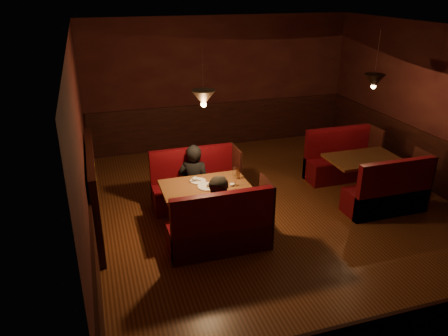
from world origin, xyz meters
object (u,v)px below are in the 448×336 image
object	(u,v)px
second_table	(362,167)
second_bench_near	(388,195)
diner_b	(221,202)
main_table	(206,194)
second_bench_far	(340,162)
diner_a	(194,166)
main_bench_far	(196,188)
main_bench_near	(222,232)

from	to	relation	value
second_table	second_bench_near	xyz separation A→B (m)	(0.03, -0.74, -0.21)
diner_b	main_table	bearing A→B (deg)	112.00
second_bench_far	second_bench_near	size ratio (longest dim) A/B	1.00
second_bench_far	diner_a	xyz separation A→B (m)	(-2.99, -0.31, 0.42)
diner_a	main_bench_far	bearing A→B (deg)	-101.75
main_bench_far	main_bench_near	distance (m)	1.50
main_table	second_bench_near	world-z (taller)	second_bench_near
main_table	main_bench_far	world-z (taller)	main_bench_far
main_bench_far	second_bench_far	world-z (taller)	main_bench_far
main_table	diner_b	xyz separation A→B (m)	(0.06, -0.61, 0.17)
main_bench_near	diner_b	distance (m)	0.43
main_table	second_table	world-z (taller)	main_table
main_table	second_table	xyz separation A→B (m)	(2.94, 0.26, -0.02)
main_table	main_bench_far	xyz separation A→B (m)	(0.01, 0.75, -0.23)
main_table	second_bench_near	bearing A→B (deg)	-9.21
second_bench_far	second_bench_near	distance (m)	1.49
second_bench_far	main_table	bearing A→B (deg)	-161.23
second_bench_near	second_bench_far	bearing A→B (deg)	90.00
diner_a	main_bench_near	bearing A→B (deg)	112.78
main_table	second_bench_far	size ratio (longest dim) A/B	0.96
second_table	diner_b	xyz separation A→B (m)	(-2.88, -0.87, 0.19)
main_bench_far	diner_a	world-z (taller)	diner_a
main_table	main_bench_far	size ratio (longest dim) A/B	0.91
main_table	second_bench_near	distance (m)	3.01
second_bench_near	diner_b	xyz separation A→B (m)	(-2.91, -0.13, 0.40)
second_bench_near	second_table	bearing A→B (deg)	92.20
main_table	second_bench_far	distance (m)	3.14
second_bench_far	diner_a	bearing A→B (deg)	-174.03
main_bench_far	second_table	world-z (taller)	main_bench_far
main_bench_far	diner_b	distance (m)	1.42
main_table	main_bench_near	bearing A→B (deg)	-88.88
main_bench_far	diner_b	world-z (taller)	diner_b
second_bench_far	diner_a	size ratio (longest dim) A/B	0.94
main_bench_near	diner_b	bearing A→B (deg)	73.62
second_bench_far	diner_b	xyz separation A→B (m)	(-2.91, -1.62, 0.40)
second_table	diner_b	size ratio (longest dim) A/B	0.87
second_bench_near	diner_a	bearing A→B (deg)	158.48
main_bench_far	second_table	xyz separation A→B (m)	(2.92, -0.49, 0.21)
main_bench_near	diner_a	distance (m)	1.51
main_bench_far	second_bench_near	distance (m)	3.20
main_bench_far	main_bench_near	world-z (taller)	same
main_bench_far	second_bench_near	xyz separation A→B (m)	(2.95, -1.23, -0.00)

